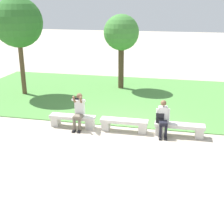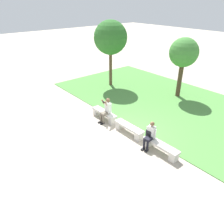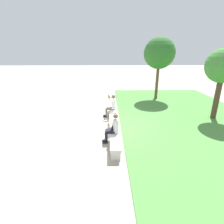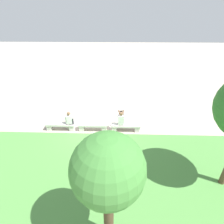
{
  "view_description": "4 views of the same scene",
  "coord_description": "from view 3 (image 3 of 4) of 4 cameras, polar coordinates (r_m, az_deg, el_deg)",
  "views": [
    {
      "loc": [
        1.84,
        -10.33,
        4.48
      ],
      "look_at": [
        -0.39,
        -0.27,
        0.8
      ],
      "focal_mm": 50.0,
      "sensor_mm": 36.0,
      "label": 1
    },
    {
      "loc": [
        6.45,
        -6.48,
        5.95
      ],
      "look_at": [
        -0.75,
        -0.46,
        1.05
      ],
      "focal_mm": 35.0,
      "sensor_mm": 36.0,
      "label": 2
    },
    {
      "loc": [
        8.06,
        -0.24,
        3.7
      ],
      "look_at": [
        -0.31,
        -0.07,
        0.75
      ],
      "focal_mm": 28.0,
      "sensor_mm": 36.0,
      "label": 3
    },
    {
      "loc": [
        -1.43,
        8.72,
        6.12
      ],
      "look_at": [
        -1.13,
        -0.67,
        0.92
      ],
      "focal_mm": 28.0,
      "sensor_mm": 36.0,
      "label": 4
    }
  ],
  "objects": [
    {
      "name": "bench_near",
      "position": [
        8.76,
        0.51,
        -3.53
      ],
      "size": [
        1.72,
        0.4,
        0.45
      ],
      "color": "beige",
      "rests_on": "ground"
    },
    {
      "name": "ground_plane",
      "position": [
        8.88,
        0.5,
        -5.27
      ],
      "size": [
        80.0,
        80.0,
        0.0
      ],
      "primitive_type": "plane",
      "color": "#B2A593"
    },
    {
      "name": "tree_behind_wall",
      "position": [
        11.12,
        32.56,
        12.34
      ],
      "size": [
        1.82,
        1.82,
        3.88
      ],
      "color": "#4C3826",
      "rests_on": "ground"
    },
    {
      "name": "backpack",
      "position": [
        7.46,
        0.83,
        -5.0
      ],
      "size": [
        0.28,
        0.24,
        0.43
      ],
      "color": "black",
      "rests_on": "bench_mid"
    },
    {
      "name": "person_photographer",
      "position": [
        10.18,
        -0.19,
        2.44
      ],
      "size": [
        0.48,
        0.73,
        1.32
      ],
      "color": "black",
      "rests_on": "ground"
    },
    {
      "name": "grass_strip",
      "position": [
        10.0,
        26.55,
        -4.43
      ],
      "size": [
        17.66,
        8.0,
        0.03
      ],
      "primitive_type": "cube",
      "color": "#518E42",
      "rests_on": "ground"
    },
    {
      "name": "person_distant",
      "position": [
        7.34,
        0.31,
        -5.01
      ],
      "size": [
        0.48,
        0.71,
        1.26
      ],
      "color": "black",
      "rests_on": "ground"
    },
    {
      "name": "bench_mid",
      "position": [
        6.99,
        0.98,
        -9.82
      ],
      "size": [
        1.72,
        0.4,
        0.45
      ],
      "color": "beige",
      "rests_on": "ground"
    },
    {
      "name": "tree_left_background",
      "position": [
        14.42,
        15.22,
        17.97
      ],
      "size": [
        2.36,
        2.36,
        4.71
      ],
      "color": "brown",
      "rests_on": "ground"
    },
    {
      "name": "bench_main",
      "position": [
        10.6,
        0.2,
        0.61
      ],
      "size": [
        1.72,
        0.4,
        0.45
      ],
      "color": "beige",
      "rests_on": "ground"
    }
  ]
}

